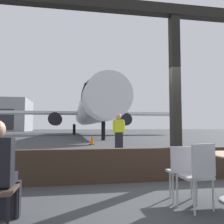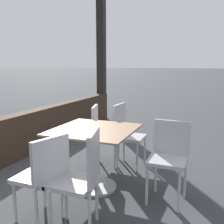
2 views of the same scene
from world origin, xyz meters
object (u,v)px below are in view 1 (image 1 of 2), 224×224
at_px(cafe_chair_aisle_right, 199,171).
at_px(ground_crew_worker, 119,133).
at_px(airplane, 91,111).
at_px(traffic_cone, 92,139).
at_px(cafe_chair_aisle_left, 183,168).

height_order(cafe_chair_aisle_right, ground_crew_worker, ground_crew_worker).
relative_size(airplane, traffic_cone, 51.28).
height_order(cafe_chair_aisle_left, airplane, airplane).
relative_size(cafe_chair_aisle_left, airplane, 0.02).
distance_m(airplane, ground_crew_worker, 25.97).
height_order(cafe_chair_aisle_left, ground_crew_worker, ground_crew_worker).
xyz_separation_m(cafe_chair_aisle_right, airplane, (1.09, 32.71, 3.13)).
bearing_deg(cafe_chair_aisle_right, traffic_cone, 91.64).
bearing_deg(ground_crew_worker, airplane, 88.15).
bearing_deg(traffic_cone, ground_crew_worker, -84.11).
distance_m(airplane, traffic_cone, 20.00).
height_order(cafe_chair_aisle_left, traffic_cone, cafe_chair_aisle_left).
distance_m(ground_crew_worker, traffic_cone, 6.20).
height_order(ground_crew_worker, traffic_cone, ground_crew_worker).
bearing_deg(ground_crew_worker, cafe_chair_aisle_right, -92.16).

